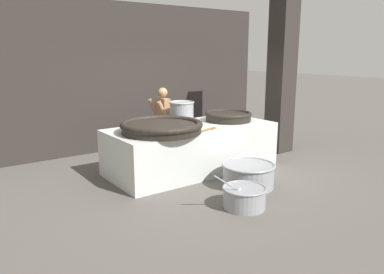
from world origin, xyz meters
TOP-DOWN VIEW (x-y plane):
  - ground_plane at (0.00, 0.00)m, footprint 60.00×60.00m
  - back_wall at (0.00, 2.45)m, footprint 7.42×0.24m
  - support_pillar at (2.51, -0.01)m, footprint 0.48×0.48m
  - hearth_platform at (0.00, 0.00)m, footprint 3.29×1.46m
  - giant_wok_near at (-0.79, -0.17)m, footprint 1.48×1.48m
  - giant_wok_far at (0.94, 0.01)m, footprint 0.98×0.98m
  - stock_pot at (0.07, 0.46)m, footprint 0.52×0.52m
  - stirring_paddle at (-0.31, -0.61)m, footprint 1.17×0.44m
  - cook at (0.02, 1.12)m, footprint 0.38×0.58m
  - prep_bowl_vegetables at (-0.47, -1.99)m, footprint 0.86×0.66m
  - prep_bowl_meat at (0.21, -1.37)m, footprint 0.93×0.93m

SIDE VIEW (x-z plane):
  - ground_plane at x=0.00m, z-range 0.00..0.00m
  - prep_bowl_vegetables at x=-0.47m, z-range -0.12..0.47m
  - prep_bowl_meat at x=0.21m, z-range 0.02..0.43m
  - hearth_platform at x=0.00m, z-range 0.00..0.88m
  - cook at x=0.02m, z-range 0.06..1.60m
  - stirring_paddle at x=-0.31m, z-range 0.88..0.92m
  - giant_wok_far at x=0.94m, z-range 0.89..1.08m
  - giant_wok_near at x=-0.79m, z-range 0.88..1.08m
  - stock_pot at x=0.07m, z-range 0.89..1.31m
  - back_wall at x=0.00m, z-range 0.00..3.41m
  - support_pillar at x=2.51m, z-range 0.00..3.41m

